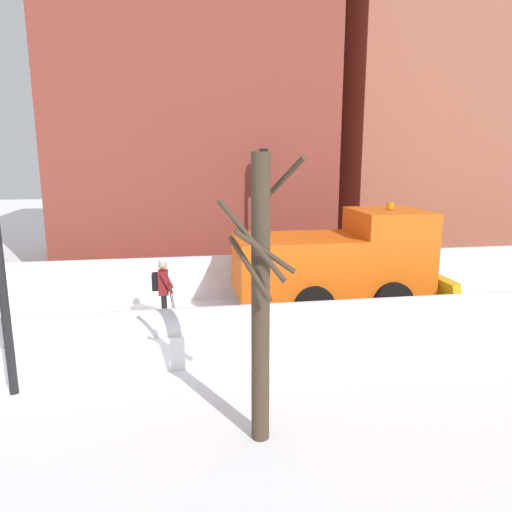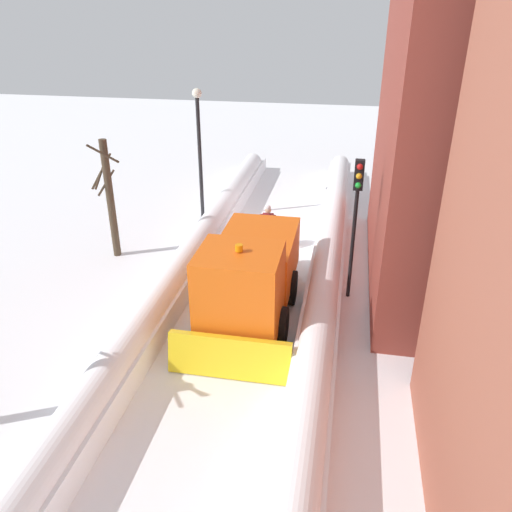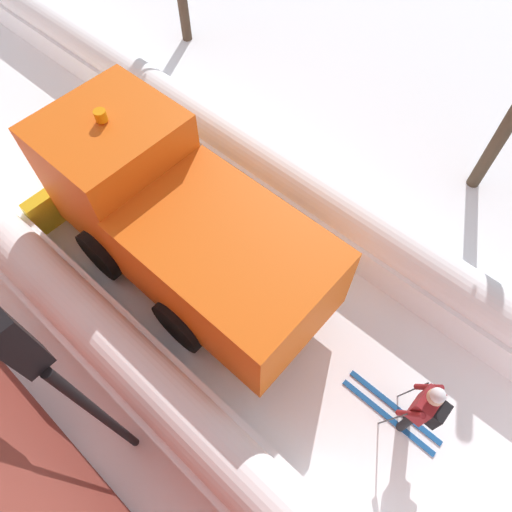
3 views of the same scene
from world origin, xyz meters
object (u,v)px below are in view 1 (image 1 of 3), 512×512
(skier, at_px, (163,287))
(bare_tree_near, at_px, (261,298))
(plow_truck, at_px, (341,261))
(traffic_light_pole, at_px, (262,192))

(skier, relative_size, bare_tree_near, 0.41)
(plow_truck, height_order, bare_tree_near, bare_tree_near)
(skier, height_order, bare_tree_near, bare_tree_near)
(plow_truck, bearing_deg, skier, -86.86)
(traffic_light_pole, relative_size, bare_tree_near, 1.04)
(plow_truck, bearing_deg, bare_tree_near, -29.75)
(bare_tree_near, bearing_deg, skier, -163.64)
(traffic_light_pole, bearing_deg, skier, -45.19)
(traffic_light_pole, bearing_deg, plow_truck, 31.17)
(traffic_light_pole, distance_m, bare_tree_near, 8.98)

